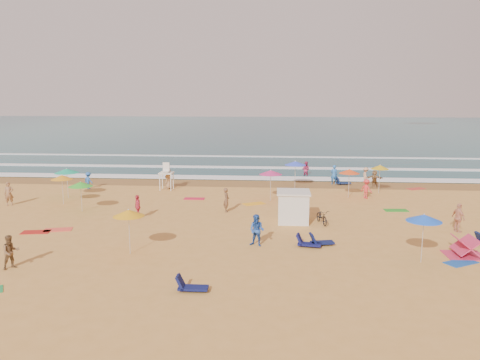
{
  "coord_description": "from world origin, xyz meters",
  "views": [
    {
      "loc": [
        4.27,
        -32.06,
        8.42
      ],
      "look_at": [
        1.28,
        6.0,
        1.5
      ],
      "focal_mm": 35.0,
      "sensor_mm": 36.0,
      "label": 1
    }
  ],
  "objects": [
    {
      "name": "loungers",
      "position": [
        9.67,
        -3.45,
        0.17
      ],
      "size": [
        52.36,
        26.27,
        0.34
      ],
      "color": "#0F194B",
      "rests_on": "ground"
    },
    {
      "name": "towels",
      "position": [
        1.76,
        -1.26,
        0.01
      ],
      "size": [
        47.54,
        26.44,
        0.03
      ],
      "color": "#B01C16",
      "rests_on": "ground"
    },
    {
      "name": "beachgoers",
      "position": [
        1.95,
        4.76,
        0.82
      ],
      "size": [
        39.75,
        29.39,
        2.12
      ],
      "color": "tan",
      "rests_on": "ground"
    },
    {
      "name": "ground",
      "position": [
        0.0,
        0.0,
        0.0
      ],
      "size": [
        220.0,
        220.0,
        0.0
      ],
      "primitive_type": "plane",
      "color": "gold",
      "rests_on": "ground"
    },
    {
      "name": "ocean",
      "position": [
        0.0,
        84.0,
        0.0
      ],
      "size": [
        220.0,
        140.0,
        0.18
      ],
      "primitive_type": "cube",
      "color": "#0C4756",
      "rests_on": "ground"
    },
    {
      "name": "beach_umbrellas",
      "position": [
        -2.76,
        0.28,
        2.2
      ],
      "size": [
        57.07,
        25.18,
        0.79
      ],
      "color": "red",
      "rests_on": "ground"
    },
    {
      "name": "bicycle",
      "position": [
        7.34,
        -1.61,
        0.49
      ],
      "size": [
        1.09,
        1.95,
        0.97
      ],
      "primitive_type": "imported",
      "rotation": [
        0.0,
        0.0,
        0.26
      ],
      "color": "black",
      "rests_on": "ground"
    },
    {
      "name": "lifeguard_stand",
      "position": [
        -5.6,
        8.79,
        1.05
      ],
      "size": [
        1.2,
        1.2,
        2.1
      ],
      "primitive_type": null,
      "color": "white",
      "rests_on": "ground"
    },
    {
      "name": "wet_sand",
      "position": [
        0.0,
        12.5,
        0.01
      ],
      "size": [
        220.0,
        220.0,
        0.0
      ],
      "primitive_type": "plane",
      "color": "olive",
      "rests_on": "ground"
    },
    {
      "name": "cabana_roof",
      "position": [
        5.44,
        -1.31,
        2.06
      ],
      "size": [
        2.2,
        2.2,
        0.12
      ],
      "primitive_type": "cube",
      "color": "silver",
      "rests_on": "cabana"
    },
    {
      "name": "surf_foam",
      "position": [
        0.0,
        21.32,
        0.1
      ],
      "size": [
        200.0,
        18.7,
        0.05
      ],
      "color": "white",
      "rests_on": "ground"
    },
    {
      "name": "cabana",
      "position": [
        5.44,
        -1.31,
        1.0
      ],
      "size": [
        2.0,
        2.0,
        2.0
      ],
      "primitive_type": "cube",
      "color": "silver",
      "rests_on": "ground"
    }
  ]
}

